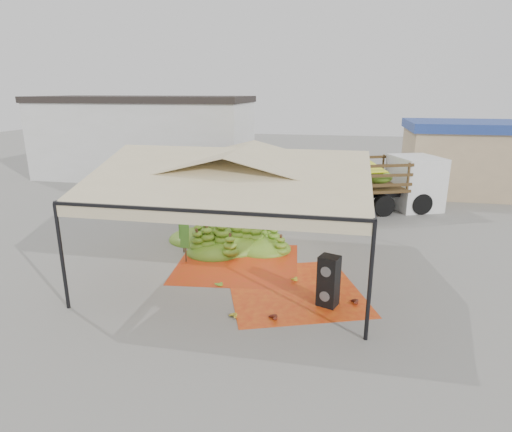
% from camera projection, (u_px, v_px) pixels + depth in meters
% --- Properties ---
extents(ground, '(90.00, 90.00, 0.00)m').
position_uv_depth(ground, '(242.00, 263.00, 14.85)').
color(ground, slate).
rests_on(ground, ground).
extents(canopy_tent, '(8.10, 8.10, 4.00)m').
position_uv_depth(canopy_tent, '(241.00, 170.00, 13.92)').
color(canopy_tent, black).
rests_on(canopy_tent, ground).
extents(building_white, '(14.30, 6.30, 5.40)m').
position_uv_depth(building_white, '(145.00, 137.00, 29.13)').
color(building_white, silver).
rests_on(building_white, ground).
extents(building_tan, '(6.30, 5.30, 4.10)m').
position_uv_depth(building_tan, '(462.00, 157.00, 24.62)').
color(building_tan, tan).
rests_on(building_tan, ground).
extents(tarp_left, '(4.51, 4.34, 0.01)m').
position_uv_depth(tarp_left, '(238.00, 263.00, 14.87)').
color(tarp_left, red).
rests_on(tarp_left, ground).
extents(tarp_right, '(4.92, 5.04, 0.01)m').
position_uv_depth(tarp_right, '(294.00, 290.00, 12.89)').
color(tarp_right, '#D75C14').
rests_on(tarp_right, ground).
extents(banana_heap, '(5.94, 5.21, 1.12)m').
position_uv_depth(banana_heap, '(230.00, 231.00, 16.49)').
color(banana_heap, '#447A19').
rests_on(banana_heap, ground).
extents(hand_yellow_a, '(0.50, 0.45, 0.20)m').
position_uv_depth(hand_yellow_a, '(292.00, 277.00, 13.51)').
color(hand_yellow_a, gold).
rests_on(hand_yellow_a, ground).
extents(hand_yellow_b, '(0.54, 0.53, 0.19)m').
position_uv_depth(hand_yellow_b, '(231.00, 316.00, 11.24)').
color(hand_yellow_b, gold).
rests_on(hand_yellow_b, ground).
extents(hand_red_a, '(0.54, 0.48, 0.21)m').
position_uv_depth(hand_red_a, '(352.00, 301.00, 12.01)').
color(hand_red_a, maroon).
rests_on(hand_red_a, ground).
extents(hand_red_b, '(0.59, 0.56, 0.21)m').
position_uv_depth(hand_red_b, '(271.00, 317.00, 11.16)').
color(hand_red_b, maroon).
rests_on(hand_red_b, ground).
extents(hand_green, '(0.51, 0.48, 0.19)m').
position_uv_depth(hand_green, '(218.00, 282.00, 13.18)').
color(hand_green, '#407F1A').
rests_on(hand_green, ground).
extents(hanging_bunches, '(3.24, 0.24, 0.20)m').
position_uv_depth(hanging_bunches, '(276.00, 188.00, 14.44)').
color(hanging_bunches, '#336F17').
rests_on(hanging_bunches, ground).
extents(speaker_stack, '(0.66, 0.62, 1.46)m').
position_uv_depth(speaker_stack, '(329.00, 281.00, 11.78)').
color(speaker_stack, black).
rests_on(speaker_stack, ground).
extents(banana_leaves, '(0.96, 1.36, 3.70)m').
position_uv_depth(banana_leaves, '(185.00, 256.00, 15.50)').
color(banana_leaves, '#3C7B21').
rests_on(banana_leaves, ground).
extents(vendor, '(0.82, 0.67, 1.94)m').
position_uv_depth(vendor, '(247.00, 205.00, 18.61)').
color(vendor, gray).
rests_on(vendor, ground).
extents(truck_left, '(7.66, 3.57, 2.53)m').
position_uv_depth(truck_left, '(258.00, 173.00, 22.58)').
color(truck_left, '#4E2B1A').
rests_on(truck_left, ground).
extents(truck_right, '(8.06, 5.18, 2.62)m').
position_uv_depth(truck_right, '(369.00, 178.00, 21.03)').
color(truck_right, '#52371B').
rests_on(truck_right, ground).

